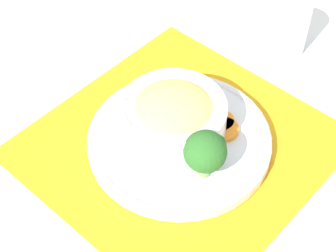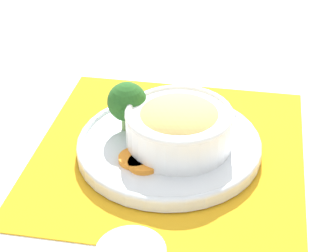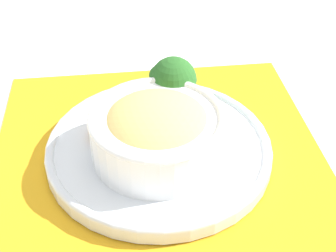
# 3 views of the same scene
# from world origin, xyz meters

# --- Properties ---
(ground_plane) EXTENTS (4.00, 4.00, 0.00)m
(ground_plane) POSITION_xyz_m (0.00, 0.00, 0.00)
(ground_plane) COLOR white
(placemat) EXTENTS (0.46, 0.45, 0.00)m
(placemat) POSITION_xyz_m (0.00, 0.00, 0.00)
(placemat) COLOR orange
(placemat) RESTS_ON ground_plane
(plate) EXTENTS (0.28, 0.28, 0.02)m
(plate) POSITION_xyz_m (0.00, 0.00, 0.02)
(plate) COLOR silver
(plate) RESTS_ON placemat
(bowl) EXTENTS (0.16, 0.16, 0.07)m
(bowl) POSITION_xyz_m (-0.01, -0.01, 0.06)
(bowl) COLOR white
(bowl) RESTS_ON plate
(broccoli_floret) EXTENTS (0.06, 0.06, 0.08)m
(broccoli_floret) POSITION_xyz_m (0.03, 0.07, 0.07)
(broccoli_floret) COLOR #84AD5B
(broccoli_floret) RESTS_ON plate
(carrot_slice_near) EXTENTS (0.05, 0.05, 0.01)m
(carrot_slice_near) POSITION_xyz_m (-0.05, 0.05, 0.02)
(carrot_slice_near) COLOR orange
(carrot_slice_near) RESTS_ON plate
(carrot_slice_middle) EXTENTS (0.05, 0.05, 0.01)m
(carrot_slice_middle) POSITION_xyz_m (-0.06, 0.03, 0.02)
(carrot_slice_middle) COLOR orange
(carrot_slice_middle) RESTS_ON plate
(water_glass) EXTENTS (0.07, 0.07, 0.10)m
(water_glass) POSITION_xyz_m (-0.29, 0.03, 0.04)
(water_glass) COLOR silver
(water_glass) RESTS_ON ground_plane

